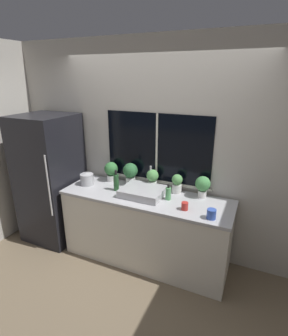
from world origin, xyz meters
TOP-DOWN VIEW (x-y plane):
  - ground_plane at (0.00, 0.00)m, footprint 14.00×14.00m
  - wall_back at (0.00, 0.70)m, footprint 8.00×0.09m
  - wall_left at (-2.08, 1.50)m, footprint 0.06×7.00m
  - counter at (0.00, 0.32)m, footprint 2.06×0.65m
  - refrigerator at (-1.44, 0.28)m, footprint 0.72×0.74m
  - sink at (-0.04, 0.32)m, footprint 0.50×0.46m
  - potted_plant_far_left at (-0.62, 0.56)m, footprint 0.18×0.18m
  - potted_plant_left at (-0.32, 0.56)m, footprint 0.19×0.19m
  - potted_plant_center at (-0.01, 0.56)m, footprint 0.15×0.15m
  - potted_plant_right at (0.31, 0.56)m, footprint 0.13×0.13m
  - potted_plant_far_right at (0.62, 0.56)m, footprint 0.18×0.18m
  - soap_bottle at (0.28, 0.34)m, footprint 0.06×0.06m
  - bottle_tall at (-0.40, 0.31)m, footprint 0.07×0.07m
  - mug_red at (0.52, 0.18)m, footprint 0.07×0.07m
  - mug_blue at (0.82, 0.11)m, footprint 0.09×0.09m
  - kettle at (-0.84, 0.31)m, footprint 0.17×0.17m

SIDE VIEW (x-z plane):
  - ground_plane at x=0.00m, z-range 0.00..0.00m
  - counter at x=0.00m, z-range 0.00..0.90m
  - refrigerator at x=-1.44m, z-range 0.00..1.78m
  - mug_red at x=0.52m, z-range 0.90..0.98m
  - sink at x=-0.04m, z-range 0.79..1.09m
  - mug_blue at x=0.82m, z-range 0.90..1.00m
  - soap_bottle at x=0.28m, z-range 0.88..1.07m
  - kettle at x=-0.84m, z-range 0.89..1.06m
  - bottle_tall at x=-0.40m, z-range 0.87..1.14m
  - potted_plant_right at x=0.31m, z-range 0.90..1.14m
  - potted_plant_center at x=-0.01m, z-range 0.91..1.16m
  - potted_plant_far_left at x=-0.62m, z-range 0.91..1.18m
  - potted_plant_far_right at x=0.62m, z-range 0.92..1.18m
  - potted_plant_left at x=-0.32m, z-range 0.92..1.21m
  - wall_back at x=0.00m, z-range 0.00..2.70m
  - wall_left at x=-2.08m, z-range 0.00..2.70m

